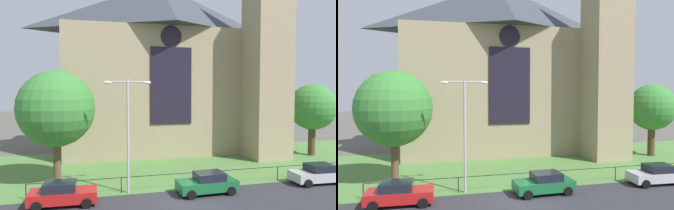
# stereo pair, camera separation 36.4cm
# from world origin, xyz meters

# --- Properties ---
(ground) EXTENTS (160.00, 160.00, 0.00)m
(ground) POSITION_xyz_m (0.00, 10.00, 0.00)
(ground) COLOR #56544C
(grass_verge) EXTENTS (120.00, 20.00, 0.01)m
(grass_verge) POSITION_xyz_m (0.00, 8.00, 0.00)
(grass_verge) COLOR #517F3D
(grass_verge) RESTS_ON ground
(church_building) EXTENTS (23.20, 16.20, 26.00)m
(church_building) POSITION_xyz_m (3.17, 17.70, 10.27)
(church_building) COLOR tan
(church_building) RESTS_ON ground
(iron_railing) EXTENTS (25.28, 0.07, 1.13)m
(iron_railing) POSITION_xyz_m (2.40, 2.50, 0.95)
(iron_railing) COLOR black
(iron_railing) RESTS_ON ground
(tree_right_far) EXTENTS (5.05, 5.05, 7.89)m
(tree_right_far) POSITION_xyz_m (18.01, 10.15, 5.31)
(tree_right_far) COLOR #4C3823
(tree_right_far) RESTS_ON ground
(tree_left_near) EXTENTS (5.94, 5.94, 8.85)m
(tree_left_near) POSITION_xyz_m (-8.50, 6.05, 5.86)
(tree_left_near) COLOR brown
(tree_left_near) RESTS_ON ground
(streetlamp_near) EXTENTS (3.37, 0.26, 8.11)m
(streetlamp_near) POSITION_xyz_m (-3.42, 2.40, 5.17)
(streetlamp_near) COLOR #B2B2B7
(streetlamp_near) RESTS_ON ground
(parked_car_red) EXTENTS (4.28, 2.18, 1.51)m
(parked_car_red) POSITION_xyz_m (-7.80, 1.00, 0.74)
(parked_car_red) COLOR #B21919
(parked_car_red) RESTS_ON ground
(parked_car_green) EXTENTS (4.25, 2.12, 1.51)m
(parked_car_green) POSITION_xyz_m (1.99, 0.85, 0.74)
(parked_car_green) COLOR #196033
(parked_car_green) RESTS_ON ground
(parked_car_silver) EXTENTS (4.28, 2.19, 1.51)m
(parked_car_silver) POSITION_xyz_m (11.33, 0.97, 0.74)
(parked_car_silver) COLOR #B7B7BC
(parked_car_silver) RESTS_ON ground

